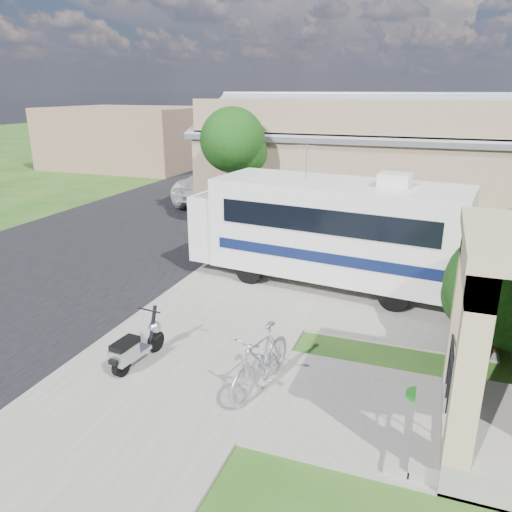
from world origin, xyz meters
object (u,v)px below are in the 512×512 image
(bicycle, at_px, (261,362))
(van, at_px, (265,163))
(shrub, at_px, (507,282))
(scooter, at_px, (135,347))
(motorhome, at_px, (327,227))
(garden_hose, at_px, (418,400))
(pickup_truck, at_px, (226,183))

(bicycle, height_order, van, van)
(shrub, relative_size, scooter, 2.00)
(motorhome, relative_size, van, 1.18)
(scooter, bearing_deg, motorhome, 72.31)
(scooter, bearing_deg, garden_hose, 12.55)
(van, bearing_deg, bicycle, -60.54)
(motorhome, xyz_separation_m, bicycle, (0.09, -5.57, -1.03))
(van, bearing_deg, motorhome, -54.77)
(pickup_truck, relative_size, garden_hose, 14.49)
(motorhome, distance_m, scooter, 6.27)
(motorhome, xyz_separation_m, pickup_truck, (-6.86, 8.94, -0.74))
(shrub, distance_m, scooter, 7.38)
(shrub, height_order, pickup_truck, shrub)
(motorhome, distance_m, shrub, 4.89)
(pickup_truck, bearing_deg, bicycle, 115.71)
(shrub, distance_m, pickup_truck, 15.95)
(bicycle, bearing_deg, van, 119.53)
(bicycle, distance_m, van, 22.39)
(scooter, xyz_separation_m, van, (-4.74, 21.25, 0.48))
(bicycle, bearing_deg, motorhome, 101.48)
(motorhome, distance_m, pickup_truck, 11.29)
(scooter, height_order, van, van)
(motorhome, height_order, scooter, motorhome)
(motorhome, relative_size, scooter, 5.00)
(scooter, bearing_deg, shrub, 30.76)
(motorhome, relative_size, shrub, 2.50)
(bicycle, xyz_separation_m, van, (-7.28, 21.18, 0.35))
(motorhome, height_order, shrub, motorhome)
(shrub, bearing_deg, motorhome, 148.39)
(pickup_truck, height_order, garden_hose, pickup_truck)
(shrub, bearing_deg, van, 122.01)
(pickup_truck, distance_m, van, 6.67)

